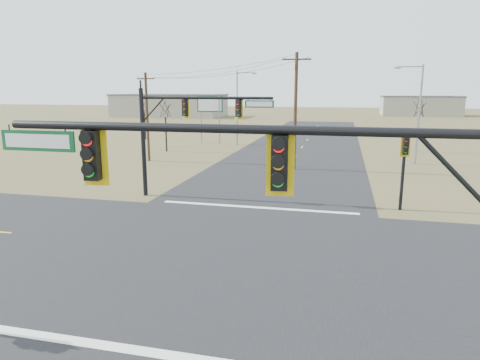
% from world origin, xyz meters
% --- Properties ---
extents(ground, '(320.00, 320.00, 0.00)m').
position_xyz_m(ground, '(0.00, 0.00, 0.00)').
color(ground, brown).
rests_on(ground, ground).
extents(road_ew, '(160.00, 14.00, 0.02)m').
position_xyz_m(road_ew, '(0.00, 0.00, 0.01)').
color(road_ew, black).
rests_on(road_ew, ground).
extents(road_ns, '(14.00, 160.00, 0.02)m').
position_xyz_m(road_ns, '(0.00, 0.00, 0.01)').
color(road_ns, black).
rests_on(road_ns, ground).
extents(stop_bar_near, '(12.00, 0.40, 0.01)m').
position_xyz_m(stop_bar_near, '(0.00, -7.50, 0.03)').
color(stop_bar_near, silver).
rests_on(stop_bar_near, road_ns).
extents(stop_bar_far, '(12.00, 0.40, 0.01)m').
position_xyz_m(stop_bar_far, '(0.00, 7.50, 0.03)').
color(stop_bar_far, silver).
rests_on(stop_bar_far, road_ns).
extents(mast_arm_near, '(10.34, 0.47, 6.89)m').
position_xyz_m(mast_arm_near, '(3.90, -9.05, 5.03)').
color(mast_arm_near, black).
rests_on(mast_arm_near, ground).
extents(mast_arm_far, '(8.84, 0.57, 7.11)m').
position_xyz_m(mast_arm_far, '(-5.03, 8.85, 5.14)').
color(mast_arm_far, black).
rests_on(mast_arm_far, ground).
extents(pedestal_signal_ne, '(0.62, 0.54, 4.58)m').
position_xyz_m(pedestal_signal_ne, '(8.37, 9.01, 3.32)').
color(pedestal_signal_ne, black).
rests_on(pedestal_signal_ne, ground).
extents(utility_pole_near, '(2.48, 0.41, 10.15)m').
position_xyz_m(utility_pole_near, '(0.69, 20.87, 5.25)').
color(utility_pole_near, '#412C1B').
rests_on(utility_pole_near, ground).
extents(utility_pole_far, '(2.06, 0.69, 8.64)m').
position_xyz_m(utility_pole_far, '(-13.97, 22.06, 4.52)').
color(utility_pole_far, '#412C1B').
rests_on(utility_pole_far, ground).
extents(highway_sign, '(3.26, 0.75, 6.20)m').
position_xyz_m(highway_sign, '(-12.11, 36.75, 4.38)').
color(highway_sign, gray).
rests_on(highway_sign, ground).
extents(streetlight_a, '(2.60, 0.32, 9.29)m').
position_xyz_m(streetlight_a, '(11.53, 26.33, 5.22)').
color(streetlight_a, gray).
rests_on(streetlight_a, ground).
extents(streetlight_c, '(2.58, 0.28, 9.27)m').
position_xyz_m(streetlight_c, '(-8.23, 36.56, 5.20)').
color(streetlight_c, gray).
rests_on(streetlight_c, ground).
extents(bare_tree_a, '(2.93, 2.93, 6.23)m').
position_xyz_m(bare_tree_a, '(-14.94, 28.76, 4.93)').
color(bare_tree_a, black).
rests_on(bare_tree_a, ground).
extents(bare_tree_b, '(2.96, 2.96, 5.70)m').
position_xyz_m(bare_tree_b, '(-22.66, 39.35, 4.56)').
color(bare_tree_b, black).
rests_on(bare_tree_b, ground).
extents(bare_tree_c, '(3.58, 3.58, 6.44)m').
position_xyz_m(bare_tree_c, '(13.15, 35.35, 5.05)').
color(bare_tree_c, black).
rests_on(bare_tree_c, ground).
extents(warehouse_left, '(28.00, 14.00, 5.50)m').
position_xyz_m(warehouse_left, '(-40.00, 90.00, 2.75)').
color(warehouse_left, gray).
rests_on(warehouse_left, ground).
extents(warehouse_mid, '(20.00, 12.00, 5.00)m').
position_xyz_m(warehouse_mid, '(25.00, 110.00, 2.50)').
color(warehouse_mid, gray).
rests_on(warehouse_mid, ground).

